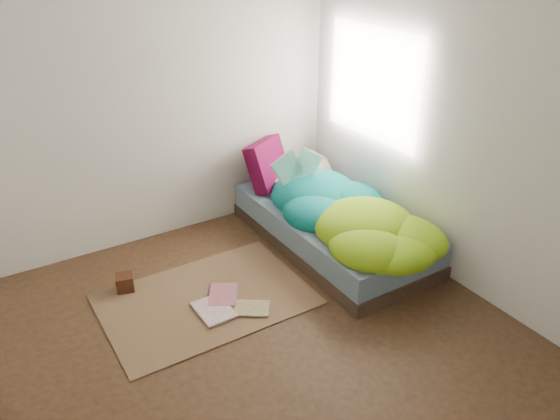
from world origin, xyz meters
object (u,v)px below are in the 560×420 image
object	(u,v)px
pillow_magenta	(268,164)
floor_book_b	(209,295)
open_book	(298,156)
bed	(332,228)
wooden_box	(125,282)
floor_book_a	(199,316)

from	to	relation	value
pillow_magenta	floor_book_b	bearing A→B (deg)	-168.83
open_book	pillow_magenta	bearing A→B (deg)	104.92
open_book	floor_book_b	size ratio (longest dim) A/B	1.36
bed	pillow_magenta	bearing A→B (deg)	105.87
open_book	wooden_box	bearing A→B (deg)	-170.28
bed	floor_book_b	distance (m)	1.36
bed	wooden_box	xyz separation A→B (m)	(-1.87, 0.29, -0.09)
wooden_box	floor_book_a	world-z (taller)	wooden_box
floor_book_b	floor_book_a	bearing A→B (deg)	-101.68
open_book	floor_book_b	xyz separation A→B (m)	(-1.17, -0.49, -0.78)
wooden_box	open_book	bearing A→B (deg)	1.30
pillow_magenta	floor_book_b	world-z (taller)	pillow_magenta
floor_book_b	open_book	bearing A→B (deg)	53.13
bed	pillow_magenta	size ratio (longest dim) A/B	4.23
bed	floor_book_a	size ratio (longest dim) A/B	5.85
open_book	wooden_box	distance (m)	1.85
bed	open_book	world-z (taller)	open_book
bed	wooden_box	size ratio (longest dim) A/B	14.79
floor_book_a	pillow_magenta	bearing A→B (deg)	40.55
open_book	floor_book_a	distance (m)	1.70
open_book	floor_book_a	size ratio (longest dim) A/B	1.21
bed	pillow_magenta	distance (m)	0.91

